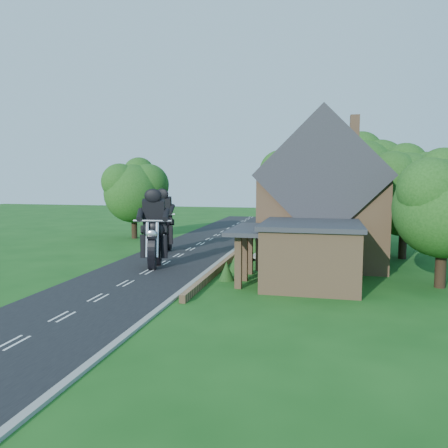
% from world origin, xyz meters
% --- Properties ---
extents(ground, '(120.00, 120.00, 0.00)m').
position_xyz_m(ground, '(0.00, 0.00, 0.00)').
color(ground, '#154914').
rests_on(ground, ground).
extents(road, '(7.00, 80.00, 0.02)m').
position_xyz_m(road, '(0.00, 0.00, 0.01)').
color(road, black).
rests_on(road, ground).
extents(kerb, '(0.30, 80.00, 0.12)m').
position_xyz_m(kerb, '(3.65, 0.00, 0.06)').
color(kerb, gray).
rests_on(kerb, ground).
extents(garden_wall, '(0.30, 22.00, 0.40)m').
position_xyz_m(garden_wall, '(4.30, 5.00, 0.20)').
color(garden_wall, '#9A724E').
rests_on(garden_wall, ground).
extents(house, '(9.54, 8.64, 10.24)m').
position_xyz_m(house, '(10.49, 6.00, 4.34)').
color(house, '#9A724E').
rests_on(house, ground).
extents(annex, '(7.05, 5.94, 3.44)m').
position_xyz_m(annex, '(9.87, -0.80, 1.77)').
color(annex, '#9A724E').
rests_on(annex, ground).
extents(tree_house_right, '(6.51, 6.00, 8.40)m').
position_xyz_m(tree_house_right, '(16.65, 8.62, 5.19)').
color(tree_house_right, black).
rests_on(tree_house_right, ground).
extents(tree_behind_house, '(7.81, 7.20, 10.08)m').
position_xyz_m(tree_behind_house, '(14.18, 16.14, 6.23)').
color(tree_behind_house, black).
rests_on(tree_behind_house, ground).
extents(tree_behind_left, '(6.94, 6.40, 9.16)m').
position_xyz_m(tree_behind_left, '(8.16, 17.13, 5.73)').
color(tree_behind_left, black).
rests_on(tree_behind_left, ground).
extents(tree_far_road, '(6.08, 5.60, 7.84)m').
position_xyz_m(tree_far_road, '(-6.86, 14.11, 4.84)').
color(tree_far_road, black).
rests_on(tree_far_road, ground).
extents(shrub_a, '(0.90, 0.90, 1.10)m').
position_xyz_m(shrub_a, '(5.30, -1.00, 0.55)').
color(shrub_a, '#153912').
rests_on(shrub_a, ground).
extents(shrub_b, '(0.90, 0.90, 1.10)m').
position_xyz_m(shrub_b, '(5.30, 1.50, 0.55)').
color(shrub_b, '#153912').
rests_on(shrub_b, ground).
extents(shrub_c, '(0.90, 0.90, 1.10)m').
position_xyz_m(shrub_c, '(5.30, 4.00, 0.55)').
color(shrub_c, '#153912').
rests_on(shrub_c, ground).
extents(shrub_d, '(0.90, 0.90, 1.10)m').
position_xyz_m(shrub_d, '(5.30, 9.00, 0.55)').
color(shrub_d, '#153912').
rests_on(shrub_d, ground).
extents(shrub_e, '(0.90, 0.90, 1.10)m').
position_xyz_m(shrub_e, '(5.30, 11.50, 0.55)').
color(shrub_e, '#153912').
rests_on(shrub_e, ground).
extents(shrub_f, '(0.90, 0.90, 1.10)m').
position_xyz_m(shrub_f, '(5.30, 14.00, 0.55)').
color(shrub_f, '#153912').
rests_on(shrub_f, ground).
extents(motorcycle_lead, '(0.68, 1.70, 1.54)m').
position_xyz_m(motorcycle_lead, '(-0.02, 1.33, 0.77)').
color(motorcycle_lead, black).
rests_on(motorcycle_lead, ground).
extents(motorcycle_follow, '(0.54, 1.64, 1.50)m').
position_xyz_m(motorcycle_follow, '(-1.66, 7.29, 0.75)').
color(motorcycle_follow, black).
rests_on(motorcycle_follow, ground).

